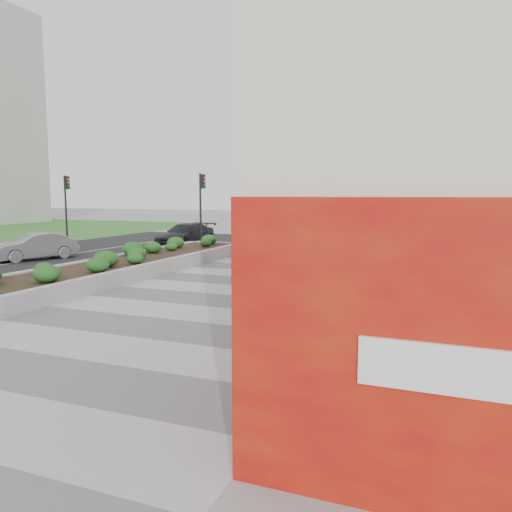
# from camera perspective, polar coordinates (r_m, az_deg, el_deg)

# --- Properties ---
(ground) EXTENTS (160.00, 160.00, 0.00)m
(ground) POSITION_cam_1_polar(r_m,az_deg,el_deg) (10.20, -16.37, -10.49)
(ground) COLOR gray
(ground) RESTS_ON ground
(walkway) EXTENTS (8.00, 36.00, 0.01)m
(walkway) POSITION_cam_1_polar(r_m,az_deg,el_deg) (12.59, -7.89, -6.88)
(walkway) COLOR #A8A8AD
(walkway) RESTS_ON ground
(building) EXTENTS (6.04, 24.08, 8.00)m
(building) POSITION_cam_1_polar(r_m,az_deg,el_deg) (16.64, 25.16, 9.68)
(building) COLOR beige
(building) RESTS_ON ground
(planter) EXTENTS (3.00, 18.00, 0.90)m
(planter) POSITION_cam_1_polar(r_m,az_deg,el_deg) (18.82, -16.51, -1.19)
(planter) COLOR #9E9EA0
(planter) RESTS_ON ground
(traffic_signal_near) EXTENTS (0.33, 0.28, 4.20)m
(traffic_signal_near) POSITION_cam_1_polar(r_m,az_deg,el_deg) (28.42, -6.25, 6.48)
(traffic_signal_near) COLOR black
(traffic_signal_near) RESTS_ON ground
(traffic_signal_far) EXTENTS (0.33, 0.28, 4.20)m
(traffic_signal_far) POSITION_cam_1_polar(r_m,az_deg,el_deg) (33.35, -20.86, 6.14)
(traffic_signal_far) COLOR black
(traffic_signal_far) RESTS_ON ground
(distant_bldg_north_l) EXTENTS (16.00, 12.00, 20.00)m
(distant_bldg_north_l) POSITION_cam_1_polar(r_m,az_deg,el_deg) (63.97, 11.92, 13.16)
(distant_bldg_north_l) COLOR #ADAAA3
(distant_bldg_north_l) RESTS_ON ground
(manhole_cover) EXTENTS (0.44, 0.44, 0.01)m
(manhole_cover) POSITION_cam_1_polar(r_m,az_deg,el_deg) (12.36, -5.86, -7.13)
(manhole_cover) COLOR #595654
(manhole_cover) RESTS_ON ground
(skateboarder) EXTENTS (0.50, 0.72, 1.36)m
(skateboarder) POSITION_cam_1_polar(r_m,az_deg,el_deg) (13.99, 2.72, -2.55)
(skateboarder) COLOR beige
(skateboarder) RESTS_ON ground
(car_silver) EXTENTS (2.62, 4.02, 1.25)m
(car_silver) POSITION_cam_1_polar(r_m,az_deg,el_deg) (25.29, -24.01, 1.00)
(car_silver) COLOR #929498
(car_silver) RESTS_ON ground
(car_dark) EXTENTS (2.13, 4.70, 1.33)m
(car_dark) POSITION_cam_1_polar(r_m,az_deg,el_deg) (29.42, -8.07, 2.39)
(car_dark) COLOR black
(car_dark) RESTS_ON ground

